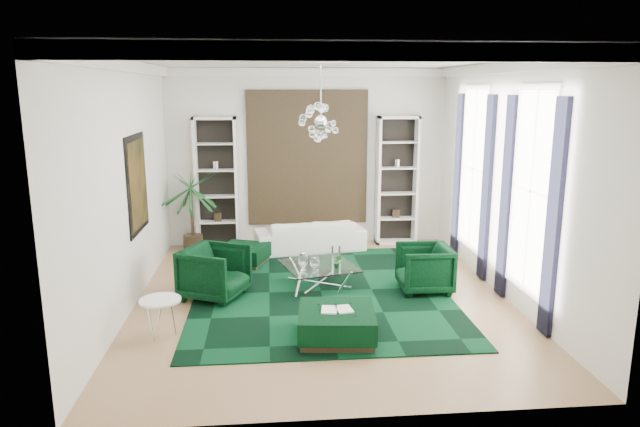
{
  "coord_description": "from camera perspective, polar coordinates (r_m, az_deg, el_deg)",
  "views": [
    {
      "loc": [
        -0.83,
        -8.8,
        3.37
      ],
      "look_at": [
        0.01,
        0.5,
        1.32
      ],
      "focal_mm": 32.0,
      "sensor_mm": 36.0,
      "label": 1
    }
  ],
  "objects": [
    {
      "name": "shelving_right",
      "position": [
        12.58,
        7.7,
        3.27
      ],
      "size": [
        0.9,
        0.38,
        2.8
      ],
      "primitive_type": null,
      "color": "white",
      "rests_on": "floor"
    },
    {
      "name": "ceiling",
      "position": [
        8.85,
        0.26,
        15.25
      ],
      "size": [
        6.0,
        7.0,
        0.02
      ],
      "primitive_type": "cube",
      "color": "white",
      "rests_on": "ground"
    },
    {
      "name": "painting",
      "position": [
        9.76,
        -17.76,
        2.85
      ],
      "size": [
        0.04,
        1.3,
        1.6
      ],
      "primitive_type": "cube",
      "color": "black",
      "rests_on": "wall_left"
    },
    {
      "name": "chandelier",
      "position": [
        9.15,
        0.07,
        9.14
      ],
      "size": [
        1.02,
        1.02,
        0.74
      ],
      "primitive_type": null,
      "rotation": [
        0.0,
        0.0,
        -0.29
      ],
      "color": "white",
      "rests_on": "ceiling"
    },
    {
      "name": "ottoman_front",
      "position": [
        7.96,
        1.67,
        -11.02
      ],
      "size": [
        1.12,
        1.12,
        0.41
      ],
      "primitive_type": "cube",
      "rotation": [
        0.0,
        0.0,
        -0.09
      ],
      "color": "black",
      "rests_on": "floor"
    },
    {
      "name": "curtain_near_b",
      "position": [
        9.63,
        18.11,
        1.49
      ],
      "size": [
        0.07,
        0.3,
        3.25
      ],
      "primitive_type": "cube",
      "color": "black",
      "rests_on": "floor"
    },
    {
      "name": "palm",
      "position": [
        12.08,
        -12.76,
        1.31
      ],
      "size": [
        1.62,
        1.62,
        2.23
      ],
      "primitive_type": null,
      "rotation": [
        0.0,
        0.0,
        -0.18
      ],
      "color": "#195422",
      "rests_on": "floor"
    },
    {
      "name": "rug",
      "position": [
        9.74,
        0.07,
        -7.79
      ],
      "size": [
        4.2,
        5.0,
        0.02
      ],
      "primitive_type": "cube",
      "color": "black",
      "rests_on": "floor"
    },
    {
      "name": "curtain_far_b",
      "position": [
        11.84,
        13.59,
        3.69
      ],
      "size": [
        0.07,
        0.3,
        3.25
      ],
      "primitive_type": "cube",
      "color": "black",
      "rests_on": "floor"
    },
    {
      "name": "ceiling_medallion",
      "position": [
        9.15,
        0.07,
        14.9
      ],
      "size": [
        0.9,
        0.9,
        0.05
      ],
      "primitive_type": "cylinder",
      "color": "white",
      "rests_on": "ceiling"
    },
    {
      "name": "curtain_far_a",
      "position": [
        10.39,
        16.32,
        2.37
      ],
      "size": [
        0.07,
        0.3,
        3.25
      ],
      "primitive_type": "cube",
      "color": "black",
      "rests_on": "floor"
    },
    {
      "name": "coffee_table",
      "position": [
        9.91,
        -0.06,
        -6.27
      ],
      "size": [
        1.42,
        1.42,
        0.4
      ],
      "primitive_type": null,
      "rotation": [
        0.0,
        0.0,
        0.27
      ],
      "color": "white",
      "rests_on": "floor"
    },
    {
      "name": "wall_back",
      "position": [
        12.43,
        -1.28,
        5.6
      ],
      "size": [
        6.0,
        0.02,
        3.8
      ],
      "primitive_type": "cube",
      "color": "silver",
      "rests_on": "ground"
    },
    {
      "name": "window_far",
      "position": [
        11.09,
        15.11,
        4.35
      ],
      "size": [
        0.03,
        1.1,
        2.9
      ],
      "primitive_type": "cube",
      "color": "white",
      "rests_on": "wall_right"
    },
    {
      "name": "tapestry",
      "position": [
        12.38,
        -1.27,
        5.57
      ],
      "size": [
        2.5,
        0.06,
        2.8
      ],
      "primitive_type": "cube",
      "color": "black",
      "rests_on": "wall_back"
    },
    {
      "name": "wall_front",
      "position": [
        5.55,
        3.66,
        -2.96
      ],
      "size": [
        6.0,
        0.02,
        3.8
      ],
      "primitive_type": "cube",
      "color": "silver",
      "rests_on": "ground"
    },
    {
      "name": "side_table",
      "position": [
        8.26,
        -15.6,
        -10.12
      ],
      "size": [
        0.68,
        0.68,
        0.54
      ],
      "primitive_type": "cylinder",
      "rotation": [
        0.0,
        0.0,
        -0.23
      ],
      "color": "white",
      "rests_on": "floor"
    },
    {
      "name": "window_near",
      "position": [
        8.9,
        20.38,
        2.11
      ],
      "size": [
        0.03,
        1.1,
        2.9
      ],
      "primitive_type": "cube",
      "color": "white",
      "rests_on": "wall_right"
    },
    {
      "name": "wall_right",
      "position": [
        9.72,
        18.24,
        3.07
      ],
      "size": [
        0.02,
        7.0,
        3.8
      ],
      "primitive_type": "cube",
      "color": "silver",
      "rests_on": "ground"
    },
    {
      "name": "curtain_near_a",
      "position": [
        8.25,
        22.32,
        -0.58
      ],
      "size": [
        0.07,
        0.3,
        3.25
      ],
      "primitive_type": "cube",
      "color": "black",
      "rests_on": "floor"
    },
    {
      "name": "crown_molding",
      "position": [
        8.85,
        0.26,
        14.54
      ],
      "size": [
        6.0,
        7.0,
        0.18
      ],
      "primitive_type": null,
      "color": "white",
      "rests_on": "ceiling"
    },
    {
      "name": "shelving_left",
      "position": [
        12.32,
        -10.31,
        2.99
      ],
      "size": [
        0.9,
        0.38,
        2.8
      ],
      "primitive_type": null,
      "color": "white",
      "rests_on": "floor"
    },
    {
      "name": "armchair_right",
      "position": [
        9.82,
        10.39,
        -5.42
      ],
      "size": [
        0.9,
        0.88,
        0.8
      ],
      "primitive_type": "imported",
      "rotation": [
        0.0,
        0.0,
        -1.6
      ],
      "color": "black",
      "rests_on": "floor"
    },
    {
      "name": "sofa",
      "position": [
        12.07,
        -1.04,
        -2.19
      ],
      "size": [
        2.38,
        1.23,
        0.66
      ],
      "primitive_type": "imported",
      "rotation": [
        0.0,
        0.0,
        3.3
      ],
      "color": "white",
      "rests_on": "floor"
    },
    {
      "name": "armchair_left",
      "position": [
        9.51,
        -10.49,
        -5.81
      ],
      "size": [
        1.25,
        1.23,
        0.86
      ],
      "primitive_type": "imported",
      "rotation": [
        0.0,
        0.0,
        1.14
      ],
      "color": "black",
      "rests_on": "floor"
    },
    {
      "name": "wall_left",
      "position": [
        9.19,
        -18.81,
        2.52
      ],
      "size": [
        0.02,
        7.0,
        3.8
      ],
      "primitive_type": "cube",
      "color": "silver",
      "rests_on": "ground"
    },
    {
      "name": "ottoman_side",
      "position": [
        11.27,
        -7.59,
        -4.12
      ],
      "size": [
        1.07,
        1.07,
        0.37
      ],
      "primitive_type": "cube",
      "rotation": [
        0.0,
        0.0,
        -0.34
      ],
      "color": "black",
      "rests_on": "floor"
    },
    {
      "name": "floor",
      "position": [
        9.46,
        0.24,
        -8.52
      ],
      "size": [
        6.0,
        7.0,
        0.02
      ],
      "primitive_type": "cube",
      "color": "tan",
      "rests_on": "ground"
    },
    {
      "name": "book",
      "position": [
        7.87,
        1.68,
        -9.54
      ],
      "size": [
        0.43,
        0.29,
        0.03
      ],
      "primitive_type": "cube",
      "color": "white",
      "rests_on": "ottoman_front"
    },
    {
      "name": "table_plant",
      "position": [
        9.61,
        1.78,
        -4.83
      ],
      "size": [
        0.17,
        0.15,
        0.26
      ],
      "primitive_type": "imported",
      "rotation": [
        0.0,
        0.0,
        -0.26
      ],
      "color": "#195422",
      "rests_on": "coffee_table"
    }
  ]
}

